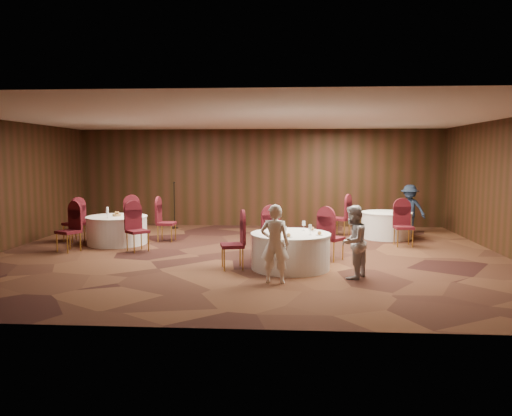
# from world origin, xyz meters

# --- Properties ---
(ground) EXTENTS (12.00, 12.00, 0.00)m
(ground) POSITION_xyz_m (0.00, 0.00, 0.00)
(ground) COLOR black
(ground) RESTS_ON ground
(room_shell) EXTENTS (12.00, 12.00, 12.00)m
(room_shell) POSITION_xyz_m (0.00, 0.00, 1.96)
(room_shell) COLOR silver
(room_shell) RESTS_ON ground
(table_main) EXTENTS (1.65, 1.65, 0.74)m
(table_main) POSITION_xyz_m (1.02, -1.31, 0.38)
(table_main) COLOR silver
(table_main) RESTS_ON ground
(table_left) EXTENTS (1.58, 1.58, 0.74)m
(table_left) POSITION_xyz_m (-3.57, 1.31, 0.38)
(table_left) COLOR silver
(table_left) RESTS_ON ground
(table_right) EXTENTS (1.41, 1.41, 0.74)m
(table_right) POSITION_xyz_m (3.75, 2.74, 0.38)
(table_right) COLOR silver
(table_right) RESTS_ON ground
(chairs_main) EXTENTS (2.79, 1.94, 1.00)m
(chairs_main) POSITION_xyz_m (0.74, -0.64, 0.50)
(chairs_main) COLOR #430D1C
(chairs_main) RESTS_ON ground
(chairs_left) EXTENTS (3.13, 3.05, 1.00)m
(chairs_left) POSITION_xyz_m (-3.57, 1.31, 0.50)
(chairs_left) COLOR #430D1C
(chairs_left) RESTS_ON ground
(chairs_right) EXTENTS (2.06, 2.27, 1.00)m
(chairs_right) POSITION_xyz_m (3.22, 2.32, 0.50)
(chairs_right) COLOR #430D1C
(chairs_right) RESTS_ON ground
(tabletop_main) EXTENTS (1.03, 1.03, 0.22)m
(tabletop_main) POSITION_xyz_m (1.20, -1.39, 0.84)
(tabletop_main) COLOR silver
(tabletop_main) RESTS_ON table_main
(tabletop_left) EXTENTS (0.83, 0.77, 0.22)m
(tabletop_left) POSITION_xyz_m (-3.57, 1.32, 0.82)
(tabletop_left) COLOR silver
(tabletop_left) RESTS_ON table_left
(tabletop_right) EXTENTS (0.08, 0.08, 0.22)m
(tabletop_right) POSITION_xyz_m (3.94, 2.45, 0.90)
(tabletop_right) COLOR silver
(tabletop_right) RESTS_ON table_right
(mic_stand) EXTENTS (0.24, 0.24, 1.49)m
(mic_stand) POSITION_xyz_m (-2.70, 4.25, 0.43)
(mic_stand) COLOR black
(mic_stand) RESTS_ON ground
(woman_a) EXTENTS (0.56, 0.40, 1.46)m
(woman_a) POSITION_xyz_m (0.72, -2.52, 0.73)
(woman_a) COLOR white
(woman_a) RESTS_ON ground
(woman_b) EXTENTS (0.80, 0.86, 1.40)m
(woman_b) POSITION_xyz_m (2.19, -2.05, 0.70)
(woman_b) COLOR #B7B6BB
(woman_b) RESTS_ON ground
(man_c) EXTENTS (1.09, 0.92, 1.47)m
(man_c) POSITION_xyz_m (4.60, 3.67, 0.73)
(man_c) COLOR #162032
(man_c) RESTS_ON ground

